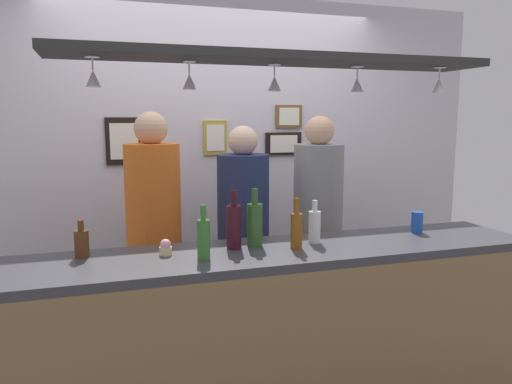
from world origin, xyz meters
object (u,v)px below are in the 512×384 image
Objects in this scene: bottle_champagne_green at (255,223)px; person_left_orange_shirt at (154,223)px; bottle_beer_brown_stubby at (82,243)px; bottle_wine_dark_red at (234,226)px; drink_can at (417,222)px; person_right_grey_shirt at (318,215)px; person_middle_navy_shirt at (243,226)px; cupcake at (166,248)px; bottle_beer_green_import at (204,238)px; bottle_soda_clear at (314,226)px; picture_frame_crest at (215,138)px; picture_frame_lower_pair at (283,144)px; picture_frame_upper_small at (289,116)px; bottle_beer_amber_tall at (296,229)px; picture_frame_caricature at (124,141)px.

person_left_orange_shirt is at bearing 122.93° from bottle_champagne_green.
bottle_beer_brown_stubby is (-0.85, 0.05, -0.05)m from bottle_champagne_green.
drink_can is (1.10, 0.02, -0.06)m from bottle_wine_dark_red.
bottle_beer_brown_stubby is at bearing -157.28° from person_right_grey_shirt.
bottle_champagne_green is (-0.14, -0.68, 0.16)m from person_middle_navy_shirt.
bottle_wine_dark_red is 0.36m from cupcake.
person_left_orange_shirt reaches higher than bottle_beer_green_import.
cupcake is at bearing 139.54° from bottle_beer_green_import.
picture_frame_crest reaches higher than bottle_soda_clear.
picture_frame_lower_pair is (0.34, 1.35, 0.36)m from bottle_soda_clear.
person_left_orange_shirt is 7.87× the size of picture_frame_upper_small.
bottle_beer_green_import is (-0.30, -0.17, -0.01)m from bottle_champagne_green.
bottle_beer_green_import is at bearing -150.53° from bottle_champagne_green.
bottle_soda_clear is at bearing 29.31° from bottle_beer_amber_tall.
person_left_orange_shirt is at bearing 115.01° from bottle_wine_dark_red.
picture_frame_lower_pair reaches higher than bottle_champagne_green.
picture_frame_upper_small reaches higher than picture_frame_caricature.
bottle_beer_green_import is (-0.98, -0.86, 0.11)m from person_right_grey_shirt.
bottle_champagne_green is at bearing -179.95° from drink_can.
bottle_wine_dark_red is at bearing 176.91° from bottle_soda_clear.
cupcake is (-0.35, -0.02, -0.08)m from bottle_wine_dark_red.
bottle_wine_dark_red is at bearing 39.30° from bottle_beer_green_import.
bottle_soda_clear is 1.28× the size of bottle_beer_brown_stubby.
picture_frame_crest reaches higher than bottle_wine_dark_red.
picture_frame_lower_pair is at bearing 71.75° from bottle_beer_amber_tall.
bottle_beer_brown_stubby is 1.48× the size of drink_can.
bottle_soda_clear is (0.18, -0.73, 0.14)m from person_middle_navy_shirt.
person_right_grey_shirt is at bearing 41.16° from bottle_beer_green_import.
picture_frame_caricature reaches higher than bottle_beer_amber_tall.
person_left_orange_shirt is 5.77× the size of bottle_wine_dark_red.
cupcake is (-0.60, -0.72, 0.08)m from person_middle_navy_shirt.
picture_frame_caricature is at bearing 123.37° from bottle_soda_clear.
bottle_soda_clear is at bearing -4.28° from bottle_beer_brown_stubby.
bottle_champagne_green is at bearing -3.13° from bottle_beer_brown_stubby.
picture_frame_caricature reaches higher than picture_frame_lower_pair.
drink_can is 1.47m from picture_frame_upper_small.
person_left_orange_shirt is 5.77× the size of picture_frame_lower_pair.
picture_frame_caricature is (-0.46, 1.33, 0.37)m from bottle_wine_dark_red.
bottle_soda_clear is (-0.36, -0.73, 0.10)m from person_right_grey_shirt.
picture_frame_upper_small is (-0.29, 1.31, 0.61)m from drink_can.
person_right_grey_shirt reaches higher than picture_frame_crest.
person_left_orange_shirt is 0.72m from cupcake.
bottle_soda_clear is 1.89× the size of drink_can.
drink_can is 0.41× the size of picture_frame_lower_pair.
person_right_grey_shirt is at bearing 41.59° from bottle_wine_dark_red.
picture_frame_crest is (0.54, 0.63, 0.50)m from person_left_orange_shirt.
picture_frame_crest is at bearing 85.64° from bottle_champagne_green.
picture_frame_caricature is (-0.27, 1.48, 0.39)m from bottle_beer_green_import.
person_middle_navy_shirt reaches higher than cupcake.
bottle_beer_green_import reaches higher than bottle_beer_brown_stubby.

